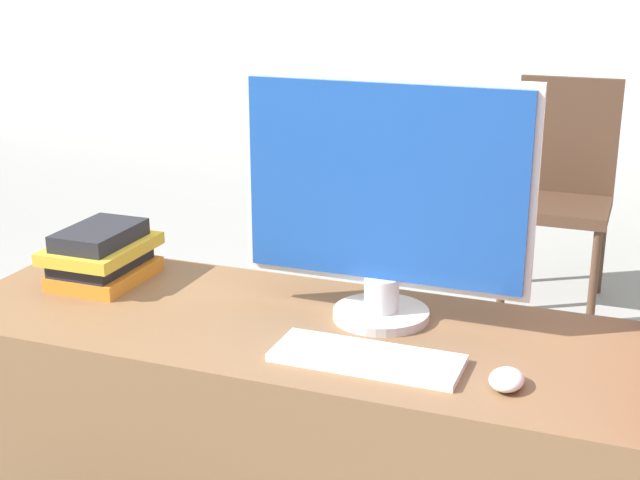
{
  "coord_description": "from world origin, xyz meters",
  "views": [
    {
      "loc": [
        0.7,
        -1.35,
        1.49
      ],
      "look_at": [
        0.1,
        0.25,
        0.94
      ],
      "focal_mm": 50.0,
      "sensor_mm": 36.0,
      "label": 1
    }
  ],
  "objects_px": {
    "keyboard": "(367,358)",
    "mouse": "(507,379)",
    "monitor": "(384,198)",
    "book_stack": "(102,255)",
    "far_chair": "(561,181)"
  },
  "relations": [
    {
      "from": "keyboard",
      "to": "mouse",
      "type": "bearing_deg",
      "value": -2.22
    },
    {
      "from": "keyboard",
      "to": "monitor",
      "type": "bearing_deg",
      "value": 99.92
    },
    {
      "from": "monitor",
      "to": "mouse",
      "type": "xyz_separation_m",
      "value": [
        0.31,
        -0.23,
        -0.25
      ]
    },
    {
      "from": "monitor",
      "to": "mouse",
      "type": "relative_size",
      "value": 7.07
    },
    {
      "from": "keyboard",
      "to": "mouse",
      "type": "relative_size",
      "value": 4.18
    },
    {
      "from": "monitor",
      "to": "book_stack",
      "type": "bearing_deg",
      "value": -178.79
    },
    {
      "from": "monitor",
      "to": "book_stack",
      "type": "distance_m",
      "value": 0.73
    },
    {
      "from": "book_stack",
      "to": "far_chair",
      "type": "relative_size",
      "value": 0.27
    },
    {
      "from": "monitor",
      "to": "keyboard",
      "type": "relative_size",
      "value": 1.69
    },
    {
      "from": "keyboard",
      "to": "book_stack",
      "type": "height_order",
      "value": "book_stack"
    },
    {
      "from": "book_stack",
      "to": "keyboard",
      "type": "bearing_deg",
      "value": -15.56
    },
    {
      "from": "monitor",
      "to": "mouse",
      "type": "bearing_deg",
      "value": -36.72
    },
    {
      "from": "mouse",
      "to": "book_stack",
      "type": "bearing_deg",
      "value": 167.92
    },
    {
      "from": "book_stack",
      "to": "monitor",
      "type": "bearing_deg",
      "value": 1.21
    },
    {
      "from": "book_stack",
      "to": "mouse",
      "type": "bearing_deg",
      "value": -12.08
    }
  ]
}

